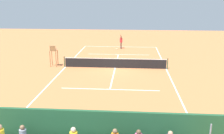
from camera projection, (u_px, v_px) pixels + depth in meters
The scene contains 10 objects.
ground_plane at pixel (115, 68), 24.94m from camera, with size 60.00×60.00×0.00m, color #D17542.
court_line_markings at pixel (115, 68), 24.98m from camera, with size 10.10×22.20×0.01m.
tennis_net at pixel (115, 63), 24.81m from camera, with size 10.30×0.10×1.07m.
backdrop_wall at pixel (95, 131), 11.23m from camera, with size 18.00×0.16×2.00m, color #235633.
umpire_chair at pixel (53, 54), 25.17m from camera, with size 0.67×0.67×2.14m.
courtside_bench at pixel (144, 134), 11.88m from camera, with size 1.80×0.40×0.93m.
tennis_player at pixel (121, 41), 34.09m from camera, with size 0.38×0.54×1.93m.
tennis_racket at pixel (117, 48), 34.25m from camera, with size 0.39×0.59×0.03m.
tennis_ball_near at pixel (103, 52), 32.24m from camera, with size 0.07×0.07×0.07m, color #CCDB33.
tennis_ball_far at pixel (110, 54), 30.61m from camera, with size 0.07×0.07×0.07m, color #CCDB33.
Camera 1 is at (-1.56, 23.96, 6.78)m, focal length 40.38 mm.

